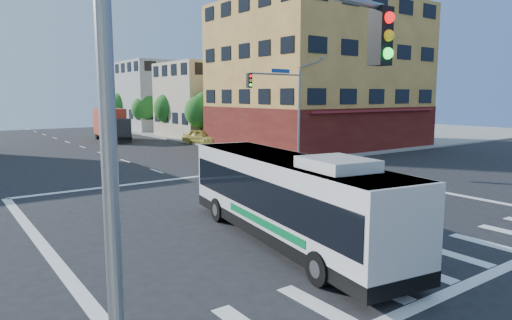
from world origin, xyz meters
TOP-DOWN VIEW (x-y plane):
  - ground at (0.00, 0.00)m, footprint 120.00×120.00m
  - sidewalk_ne at (35.00, 35.00)m, footprint 50.00×50.00m
  - corner_building_ne at (19.99, 18.48)m, footprint 18.10×15.44m
  - building_east_near at (16.98, 33.98)m, footprint 12.06×10.06m
  - building_east_far at (16.98, 47.98)m, footprint 12.06×10.06m
  - signal_mast_ne at (9.08, 10.62)m, footprint 7.91×1.13m
  - signal_mast_sw at (-9.08, -10.64)m, footprint 7.91×1.01m
  - street_tree_a at (11.90, 27.92)m, footprint 3.60×3.60m
  - street_tree_b at (11.90, 35.92)m, footprint 3.80×3.80m
  - street_tree_c at (11.90, 43.92)m, footprint 3.40×3.40m
  - street_tree_d at (11.90, 51.92)m, footprint 4.00×4.00m
  - transit_bus at (-2.51, -3.85)m, footprint 4.07×11.40m
  - box_truck at (4.49, 35.56)m, footprint 3.06×8.24m
  - parked_car at (10.97, 26.29)m, footprint 3.28×5.00m

SIDE VIEW (x-z plane):
  - ground at x=0.00m, z-range 0.00..0.00m
  - sidewalk_ne at x=35.00m, z-range 0.00..0.15m
  - parked_car at x=10.97m, z-range 0.00..1.58m
  - transit_bus at x=-2.51m, z-range -0.04..3.27m
  - box_truck at x=4.49m, z-range -0.05..3.57m
  - street_tree_c at x=11.90m, z-range 0.82..6.11m
  - street_tree_a at x=11.90m, z-range 0.83..6.35m
  - street_tree_b at x=11.90m, z-range 0.85..6.65m
  - street_tree_d at x=11.90m, z-range 0.87..6.90m
  - building_east_near at x=16.98m, z-range 0.01..9.01m
  - signal_mast_ne at x=9.08m, z-range 0.95..9.02m
  - signal_mast_sw at x=-9.08m, z-range 0.95..9.02m
  - building_east_far at x=16.98m, z-range 0.01..10.01m
  - corner_building_ne at x=19.99m, z-range -1.11..12.89m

